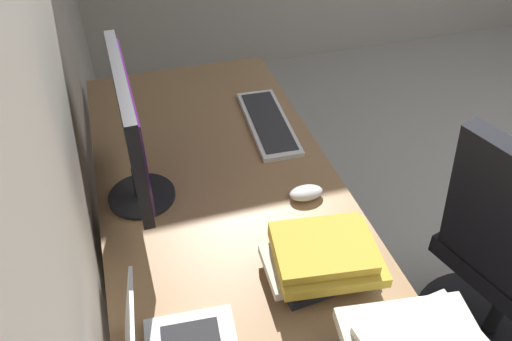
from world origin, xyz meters
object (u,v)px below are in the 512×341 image
at_px(drawer_pedestal, 223,284).
at_px(monitor_primary, 131,131).
at_px(mouse_main, 306,193).
at_px(book_stack_far, 322,258).
at_px(keyboard_main, 268,123).
at_px(office_chair, 509,269).

distance_m(drawer_pedestal, monitor_primary, 0.67).
relative_size(mouse_main, book_stack_far, 0.35).
distance_m(monitor_primary, keyboard_main, 0.59).
height_order(mouse_main, office_chair, office_chair).
xyz_separation_m(book_stack_far, office_chair, (0.03, -0.71, -0.33)).
height_order(monitor_primary, keyboard_main, monitor_primary).
bearing_deg(book_stack_far, office_chair, -87.30).
xyz_separation_m(drawer_pedestal, keyboard_main, (0.35, -0.27, 0.39)).
bearing_deg(book_stack_far, drawer_pedestal, 30.36).
height_order(book_stack_far, office_chair, office_chair).
height_order(drawer_pedestal, keyboard_main, keyboard_main).
bearing_deg(monitor_primary, book_stack_far, -136.33).
xyz_separation_m(monitor_primary, office_chair, (-0.39, -1.11, -0.52)).
distance_m(monitor_primary, office_chair, 1.29).
distance_m(mouse_main, office_chair, 0.74).
bearing_deg(drawer_pedestal, office_chair, -108.27).
relative_size(drawer_pedestal, book_stack_far, 2.32).
bearing_deg(office_chair, mouse_main, 68.76).
xyz_separation_m(keyboard_main, book_stack_far, (-0.68, 0.08, 0.05)).
relative_size(drawer_pedestal, keyboard_main, 1.63).
bearing_deg(keyboard_main, monitor_primary, 118.02).
bearing_deg(keyboard_main, mouse_main, 178.87).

